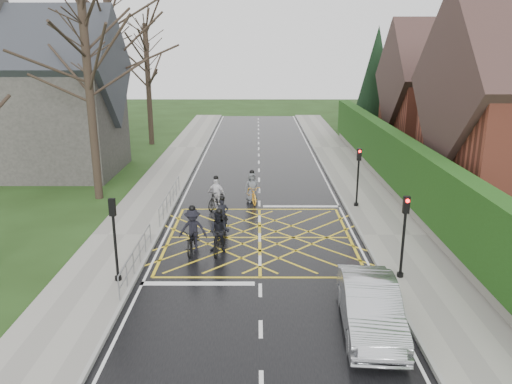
{
  "coord_description": "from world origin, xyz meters",
  "views": [
    {
      "loc": [
        -0.1,
        -20.77,
        8.23
      ],
      "look_at": [
        -0.17,
        2.82,
        1.3
      ],
      "focal_mm": 35.0,
      "sensor_mm": 36.0,
      "label": 1
    }
  ],
  "objects_px": {
    "cyclist_mid": "(193,234)",
    "car": "(370,307)",
    "cyclist_rear": "(222,220)",
    "cyclist_lead": "(252,191)",
    "cyclist_front": "(216,196)",
    "cyclist_back": "(220,236)"
  },
  "relations": [
    {
      "from": "cyclist_mid",
      "to": "car",
      "type": "height_order",
      "value": "cyclist_mid"
    },
    {
      "from": "cyclist_front",
      "to": "car",
      "type": "relative_size",
      "value": 0.4
    },
    {
      "from": "car",
      "to": "cyclist_rear",
      "type": "bearing_deg",
      "value": 124.64
    },
    {
      "from": "cyclist_rear",
      "to": "cyclist_front",
      "type": "height_order",
      "value": "cyclist_front"
    },
    {
      "from": "cyclist_mid",
      "to": "car",
      "type": "distance_m",
      "value": 8.54
    },
    {
      "from": "cyclist_mid",
      "to": "cyclist_lead",
      "type": "distance_m",
      "value": 7.16
    },
    {
      "from": "cyclist_mid",
      "to": "cyclist_lead",
      "type": "relative_size",
      "value": 1.06
    },
    {
      "from": "cyclist_front",
      "to": "cyclist_mid",
      "type": "bearing_deg",
      "value": -72.6
    },
    {
      "from": "cyclist_rear",
      "to": "car",
      "type": "distance_m",
      "value": 9.73
    },
    {
      "from": "cyclist_mid",
      "to": "cyclist_front",
      "type": "height_order",
      "value": "cyclist_mid"
    },
    {
      "from": "cyclist_back",
      "to": "cyclist_front",
      "type": "distance_m",
      "value": 5.85
    },
    {
      "from": "cyclist_back",
      "to": "cyclist_lead",
      "type": "height_order",
      "value": "cyclist_back"
    },
    {
      "from": "cyclist_back",
      "to": "cyclist_lead",
      "type": "relative_size",
      "value": 1.01
    },
    {
      "from": "cyclist_mid",
      "to": "cyclist_rear",
      "type": "bearing_deg",
      "value": 68.75
    },
    {
      "from": "cyclist_mid",
      "to": "cyclist_front",
      "type": "xyz_separation_m",
      "value": [
        0.52,
        5.64,
        -0.07
      ]
    },
    {
      "from": "car",
      "to": "cyclist_back",
      "type": "bearing_deg",
      "value": 133.96
    },
    {
      "from": "cyclist_rear",
      "to": "cyclist_back",
      "type": "height_order",
      "value": "cyclist_back"
    },
    {
      "from": "cyclist_back",
      "to": "cyclist_lead",
      "type": "xyz_separation_m",
      "value": [
        1.26,
        6.93,
        -0.1
      ]
    },
    {
      "from": "cyclist_rear",
      "to": "car",
      "type": "relative_size",
      "value": 0.39
    },
    {
      "from": "cyclist_mid",
      "to": "cyclist_lead",
      "type": "bearing_deg",
      "value": 73.91
    },
    {
      "from": "cyclist_lead",
      "to": "car",
      "type": "height_order",
      "value": "cyclist_lead"
    },
    {
      "from": "cyclist_lead",
      "to": "car",
      "type": "bearing_deg",
      "value": -87.94
    }
  ]
}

